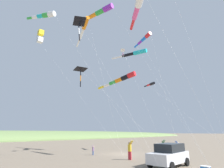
# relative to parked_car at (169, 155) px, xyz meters

# --- Properties ---
(ground_plane) EXTENTS (600.00, 600.00, 0.00)m
(ground_plane) POSITION_rel_parked_car_xyz_m (-8.85, 3.62, -0.95)
(ground_plane) COLOR #756654
(dune_ridge_grassy) EXTENTS (28.00, 240.00, 6.49)m
(dune_ridge_grassy) POSITION_rel_parked_car_xyz_m (-63.85, 3.62, -0.95)
(dune_ridge_grassy) COLOR #6B844C
(dune_ridge_grassy) RESTS_ON ground_plane
(parked_car) EXTENTS (2.28, 4.40, 1.85)m
(parked_car) POSITION_rel_parked_car_xyz_m (0.00, 0.00, 0.00)
(parked_car) COLOR silver
(parked_car) RESTS_ON ground_plane
(person_adult_flyer) EXTENTS (0.65, 0.53, 1.96)m
(person_adult_flyer) POSITION_rel_parked_car_xyz_m (-4.80, 0.43, 0.11)
(person_adult_flyer) COLOR #B72833
(person_adult_flyer) RESTS_ON ground_plane
(person_child_green_jacket) EXTENTS (0.41, 0.35, 1.16)m
(person_child_green_jacket) POSITION_rel_parked_car_xyz_m (-10.63, 0.01, -0.32)
(person_child_green_jacket) COLOR #335199
(person_child_green_jacket) RESTS_ON ground_plane
(person_child_grey_jacket) EXTENTS (0.60, 0.63, 1.76)m
(person_child_grey_jacket) POSITION_rel_parked_car_xyz_m (-2.71, 7.03, 0.01)
(person_child_grey_jacket) COLOR gold
(person_child_grey_jacket) RESTS_ON ground_plane
(person_bystander_far) EXTENTS (0.56, 0.44, 1.86)m
(person_bystander_far) POSITION_rel_parked_car_xyz_m (-4.70, 6.81, 0.06)
(person_bystander_far) COLOR #335199
(person_bystander_far) RESTS_ON ground_plane
(kite_windsock_teal_far_right) EXTENTS (14.42, 8.88, 19.16)m
(kite_windsock_teal_far_right) POSITION_rel_parked_car_xyz_m (-13.89, -6.76, 17.79)
(kite_windsock_teal_far_right) COLOR white
(kite_windsock_teal_far_right) RESTS_ON ground_plane
(kite_windsock_blue_topmost) EXTENTS (18.50, 2.00, 11.03)m
(kite_windsock_blue_topmost) POSITION_rel_parked_car_xyz_m (-8.62, 3.18, 9.25)
(kite_windsock_blue_topmost) COLOR red
(kite_windsock_blue_topmost) RESTS_ON ground_plane
(kite_delta_white_trailing) EXTENTS (12.81, 3.83, 11.41)m
(kite_delta_white_trailing) POSITION_rel_parked_car_xyz_m (-11.11, -2.12, 10.11)
(kite_delta_white_trailing) COLOR black
(kite_delta_white_trailing) RESTS_ON ground_plane
(kite_windsock_striped_overhead) EXTENTS (18.54, 2.16, 21.56)m
(kite_windsock_striped_overhead) POSITION_rel_parked_car_xyz_m (-10.75, 0.38, 20.16)
(kite_windsock_striped_overhead) COLOR purple
(kite_windsock_striped_overhead) RESTS_ON ground_plane
(kite_windsock_purple_drifting) EXTENTS (9.89, 3.99, 19.70)m
(kite_windsock_purple_drifting) POSITION_rel_parked_car_xyz_m (-13.06, -0.70, 17.90)
(kite_windsock_purple_drifting) COLOR orange
(kite_windsock_purple_drifting) RESTS_ON ground_plane
(kite_windsock_green_low_center) EXTENTS (8.78, 4.73, 11.25)m
(kite_windsock_green_low_center) POSITION_rel_parked_car_xyz_m (-9.03, 11.23, 10.04)
(kite_windsock_green_low_center) COLOR black
(kite_windsock_green_low_center) RESTS_ON ground_plane
(kite_windsock_rainbow_low_near) EXTENTS (7.91, 3.83, 13.88)m
(kite_windsock_rainbow_low_near) POSITION_rel_parked_car_xyz_m (0.35, -3.87, 12.60)
(kite_windsock_rainbow_low_near) COLOR white
(kite_windsock_rainbow_low_near) RESTS_ON ground_plane
(kite_windsock_long_streamer_right) EXTENTS (7.93, 1.42, 20.03)m
(kite_windsock_long_streamer_right) POSITION_rel_parked_car_xyz_m (-8.74, 9.70, 18.43)
(kite_windsock_long_streamer_right) COLOR red
(kite_windsock_long_streamer_right) RESTS_ON ground_plane
(kite_box_yellow_midlevel) EXTENTS (11.89, 8.24, 19.37)m
(kite_box_yellow_midlevel) POSITION_rel_parked_car_xyz_m (-19.13, -5.16, 17.32)
(kite_box_yellow_midlevel) COLOR yellow
(kite_box_yellow_midlevel) RESTS_ON ground_plane
(kite_delta_orange_high_right) EXTENTS (6.56, 1.53, 16.18)m
(kite_delta_orange_high_right) POSITION_rel_parked_car_xyz_m (-9.92, 5.19, 14.86)
(kite_delta_orange_high_right) COLOR white
(kite_delta_orange_high_right) RESTS_ON ground_plane
(kite_windsock_black_fish_shape) EXTENTS (18.45, 8.64, 17.27)m
(kite_windsock_black_fish_shape) POSITION_rel_parked_car_xyz_m (-10.86, 9.04, 15.94)
(kite_windsock_black_fish_shape) COLOR #1EB7C6
(kite_windsock_black_fish_shape) RESTS_ON ground_plane
(kite_delta_long_streamer_left) EXTENTS (11.81, 1.65, 17.64)m
(kite_delta_long_streamer_left) POSITION_rel_parked_car_xyz_m (-9.66, -3.52, 16.15)
(kite_delta_long_streamer_left) COLOR black
(kite_delta_long_streamer_left) RESTS_ON ground_plane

